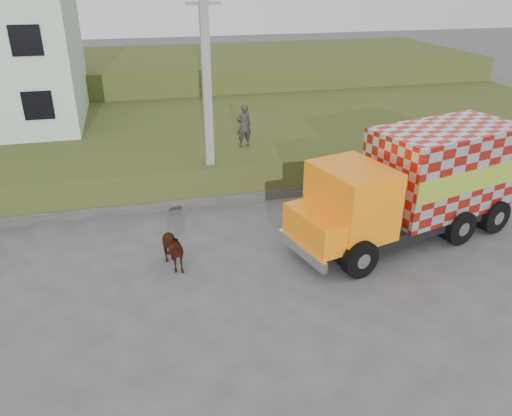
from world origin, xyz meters
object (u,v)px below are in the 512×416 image
object	(u,v)px
cargo_truck	(418,183)
cow	(169,249)
utility_pole	(207,97)
pedestrian	(244,126)

from	to	relation	value
cargo_truck	cow	world-z (taller)	cargo_truck
utility_pole	cow	size ratio (longest dim) A/B	5.21
utility_pole	pedestrian	world-z (taller)	utility_pole
pedestrian	cargo_truck	bearing A→B (deg)	115.64
utility_pole	cow	distance (m)	6.17
cow	cargo_truck	bearing A→B (deg)	-18.27
utility_pole	cargo_truck	size ratio (longest dim) A/B	0.94
utility_pole	cow	bearing A→B (deg)	-113.54
cargo_truck	pedestrian	bearing A→B (deg)	110.98
cargo_truck	cow	size ratio (longest dim) A/B	5.53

